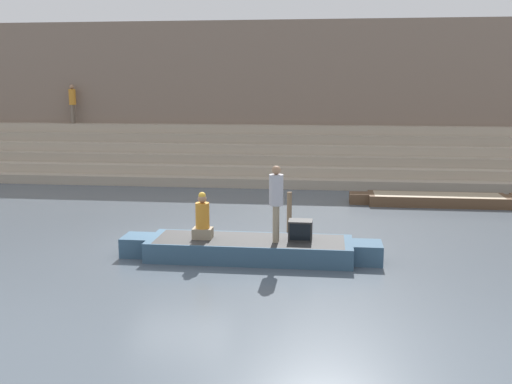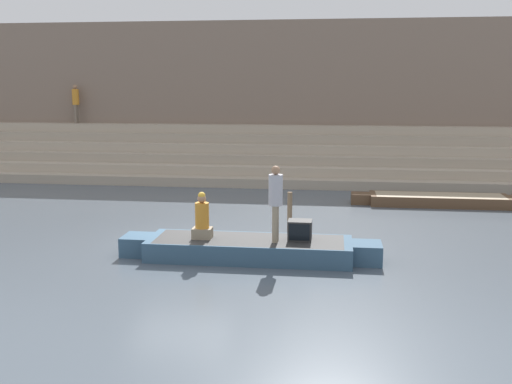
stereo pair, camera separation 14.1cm
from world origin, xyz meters
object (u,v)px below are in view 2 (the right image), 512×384
object	(u,v)px
tv_set	(300,230)
person_on_steps	(76,101)
person_standing	(276,198)
mooring_post	(290,213)
moored_boat_shore	(439,200)
person_rowing	(202,219)
rowboat_main	(249,248)

from	to	relation	value
tv_set	person_on_steps	xyz separation A→B (m)	(-11.05, 12.93, 2.54)
person_standing	mooring_post	size ratio (longest dim) A/B	1.55
person_standing	mooring_post	distance (m)	2.80
person_standing	moored_boat_shore	xyz separation A→B (m)	(4.82, 7.03, -1.29)
mooring_post	person_standing	bearing A→B (deg)	-92.91
person_rowing	person_on_steps	size ratio (longest dim) A/B	0.62
person_standing	person_rowing	distance (m)	1.81
rowboat_main	mooring_post	size ratio (longest dim) A/B	5.36
person_standing	mooring_post	xyz separation A→B (m)	(0.13, 2.64, -0.91)
rowboat_main	mooring_post	world-z (taller)	mooring_post
rowboat_main	moored_boat_shore	xyz separation A→B (m)	(5.44, 6.92, -0.06)
tv_set	moored_boat_shore	bearing A→B (deg)	58.95
moored_boat_shore	person_on_steps	bearing A→B (deg)	162.02
rowboat_main	person_rowing	distance (m)	1.29
mooring_post	person_on_steps	xyz separation A→B (m)	(-10.63, 10.51, 2.66)
person_standing	person_rowing	size ratio (longest dim) A/B	1.59
person_standing	moored_boat_shore	world-z (taller)	person_standing
person_standing	tv_set	xyz separation A→B (m)	(0.55, 0.22, -0.79)
mooring_post	person_on_steps	size ratio (longest dim) A/B	0.64
rowboat_main	moored_boat_shore	distance (m)	8.81
rowboat_main	moored_boat_shore	size ratio (longest dim) A/B	1.04
person_standing	tv_set	distance (m)	0.98
person_standing	person_on_steps	xyz separation A→B (m)	(-10.50, 13.15, 1.75)
rowboat_main	person_rowing	xyz separation A→B (m)	(-1.10, -0.05, 0.66)
person_standing	tv_set	bearing A→B (deg)	26.47
rowboat_main	tv_set	size ratio (longest dim) A/B	11.07
rowboat_main	person_on_steps	xyz separation A→B (m)	(-9.88, 13.04, 2.98)
rowboat_main	person_standing	size ratio (longest dim) A/B	3.47
person_rowing	person_on_steps	bearing A→B (deg)	126.30
person_standing	person_rowing	xyz separation A→B (m)	(-1.72, 0.06, -0.57)
rowboat_main	person_standing	distance (m)	1.38
person_on_steps	person_standing	bearing A→B (deg)	-9.97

